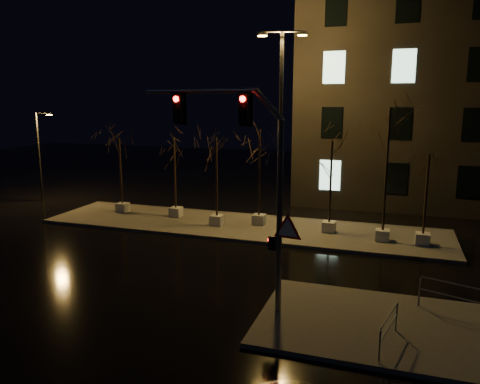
% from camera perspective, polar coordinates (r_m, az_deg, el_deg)
% --- Properties ---
extents(ground, '(90.00, 90.00, 0.00)m').
position_cam_1_polar(ground, '(20.37, -5.38, -8.65)').
color(ground, black).
rests_on(ground, ground).
extents(median, '(22.00, 5.00, 0.15)m').
position_cam_1_polar(median, '(25.69, 0.01, -4.20)').
color(median, '#4E4C46').
rests_on(median, ground).
extents(sidewalk_corner, '(7.00, 5.00, 0.15)m').
position_cam_1_polar(sidewalk_corner, '(15.58, 15.91, -15.26)').
color(sidewalk_corner, '#4E4C46').
rests_on(sidewalk_corner, ground).
extents(tree_0, '(1.80, 1.80, 4.64)m').
position_cam_1_polar(tree_0, '(28.88, -14.43, 4.45)').
color(tree_0, '#BAB9AD').
rests_on(tree_0, median).
extents(tree_1, '(1.80, 1.80, 4.72)m').
position_cam_1_polar(tree_1, '(27.09, -8.00, 4.40)').
color(tree_1, '#BAB9AD').
rests_on(tree_1, median).
extents(tree_2, '(1.80, 1.80, 4.92)m').
position_cam_1_polar(tree_2, '(24.97, -2.90, 4.26)').
color(tree_2, '#BAB9AD').
rests_on(tree_2, median).
extents(tree_3, '(1.80, 1.80, 5.31)m').
position_cam_1_polar(tree_3, '(25.07, 2.39, 4.97)').
color(tree_3, '#BAB9AD').
rests_on(tree_3, median).
extents(tree_4, '(1.80, 1.80, 4.86)m').
position_cam_1_polar(tree_4, '(24.05, 11.09, 3.68)').
color(tree_4, '#BAB9AD').
rests_on(tree_4, median).
extents(tree_5, '(1.80, 1.80, 6.55)m').
position_cam_1_polar(tree_5, '(23.01, 17.64, 6.24)').
color(tree_5, '#BAB9AD').
rests_on(tree_5, median).
extents(tree_6, '(1.80, 1.80, 4.41)m').
position_cam_1_polar(tree_6, '(23.20, 21.91, 1.97)').
color(tree_6, '#BAB9AD').
rests_on(tree_6, median).
extents(traffic_signal_mast, '(5.76, 0.99, 7.10)m').
position_cam_1_polar(traffic_signal_mast, '(14.88, 0.80, 3.13)').
color(traffic_signal_mast, slate).
rests_on(traffic_signal_mast, sidewalk_corner).
extents(streetlight_main, '(2.54, 0.78, 10.20)m').
position_cam_1_polar(streetlight_main, '(25.07, 5.00, 9.19)').
color(streetlight_main, black).
rests_on(streetlight_main, median).
extents(streetlight_far, '(1.18, 0.47, 6.07)m').
position_cam_1_polar(streetlight_far, '(34.63, -23.19, 4.41)').
color(streetlight_far, black).
rests_on(streetlight_far, ground).
extents(guard_rail_a, '(2.31, 0.84, 1.05)m').
position_cam_1_polar(guard_rail_a, '(16.62, 25.09, -11.32)').
color(guard_rail_a, slate).
rests_on(guard_rail_a, sidewalk_corner).
extents(guard_rail_b, '(0.46, 1.90, 0.92)m').
position_cam_1_polar(guard_rail_b, '(14.14, 17.70, -15.20)').
color(guard_rail_b, slate).
rests_on(guard_rail_b, sidewalk_corner).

